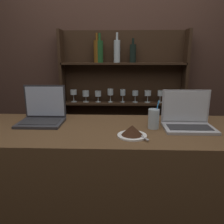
{
  "coord_description": "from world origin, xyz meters",
  "views": [
    {
      "loc": [
        0.03,
        -1.01,
        1.44
      ],
      "look_at": [
        -0.02,
        0.36,
        1.08
      ],
      "focal_mm": 35.0,
      "sensor_mm": 36.0,
      "label": 1
    }
  ],
  "objects_px": {
    "laptop_near": "(43,114)",
    "laptop_far": "(188,120)",
    "cake_plate": "(132,131)",
    "water_glass": "(154,119)"
  },
  "relations": [
    {
      "from": "laptop_far",
      "to": "water_glass",
      "type": "xyz_separation_m",
      "value": [
        -0.22,
        -0.02,
        0.01
      ]
    },
    {
      "from": "cake_plate",
      "to": "water_glass",
      "type": "relative_size",
      "value": 0.96
    },
    {
      "from": "laptop_near",
      "to": "cake_plate",
      "type": "bearing_deg",
      "value": -22.7
    },
    {
      "from": "laptop_near",
      "to": "laptop_far",
      "type": "height_order",
      "value": "laptop_near"
    },
    {
      "from": "laptop_far",
      "to": "cake_plate",
      "type": "xyz_separation_m",
      "value": [
        -0.37,
        -0.17,
        -0.02
      ]
    },
    {
      "from": "laptop_far",
      "to": "water_glass",
      "type": "bearing_deg",
      "value": -175.7
    },
    {
      "from": "water_glass",
      "to": "laptop_far",
      "type": "bearing_deg",
      "value": 4.3
    },
    {
      "from": "laptop_near",
      "to": "cake_plate",
      "type": "relative_size",
      "value": 1.66
    },
    {
      "from": "laptop_far",
      "to": "water_glass",
      "type": "relative_size",
      "value": 1.7
    },
    {
      "from": "cake_plate",
      "to": "water_glass",
      "type": "distance_m",
      "value": 0.22
    }
  ]
}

